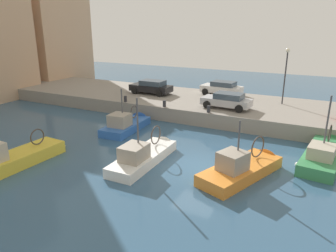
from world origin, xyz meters
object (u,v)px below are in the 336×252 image
Objects in this scene: parked_car_black at (151,87)px; mooring_bollard_south at (209,109)px; fishing_boat_green at (323,158)px; fishing_boat_yellow at (20,162)px; parked_car_silver at (227,100)px; mooring_bollard_mid at (164,104)px; quay_streetlamp at (286,67)px; mooring_bollard_north at (125,99)px; fishing_boat_blue at (128,127)px; parked_car_white at (222,88)px; fishing_boat_white at (146,158)px; fishing_boat_orange at (244,172)px.

mooring_bollard_south is at bearing -118.58° from parked_car_black.
parked_car_black is at bearing 66.33° from fishing_boat_green.
parked_car_silver is (13.89, -8.42, 1.76)m from fishing_boat_yellow.
fishing_boat_yellow is 12.57× the size of mooring_bollard_mid.
fishing_boat_yellow is 1.62× the size of parked_car_black.
quay_streetlamp is (3.71, -3.95, 2.57)m from parked_car_silver.
quay_streetlamp is at bearing -46.80° from parked_car_silver.
fishing_boat_yellow reaches higher than mooring_bollard_north.
quay_streetlamp reaches higher than mooring_bollard_north.
quay_streetlamp is (5.65, -4.85, 2.98)m from mooring_bollard_south.
fishing_boat_yellow is 14.18m from mooring_bollard_south.
mooring_bollard_north is at bearing 36.65° from fishing_boat_blue.
mooring_bollard_mid is at bearing -16.36° from fishing_boat_yellow.
fishing_boat_blue is 1.37× the size of parked_car_white.
fishing_boat_blue reaches higher than parked_car_black.
parked_car_silver is 7.55× the size of mooring_bollard_north.
mooring_bollard_north is at bearing 79.88° from fishing_boat_green.
mooring_bollard_north is (0.00, 4.00, 0.00)m from mooring_bollard_mid.
mooring_bollard_mid is at bearing 122.55° from quay_streetlamp.
fishing_boat_white reaches higher than parked_car_black.
fishing_boat_green is 13.97m from parked_car_white.
parked_car_black is at bearing 28.27° from fishing_boat_white.
parked_car_silver is at bearing -68.38° from mooring_bollard_mid.
parked_car_black is (12.24, 6.58, 1.76)m from fishing_boat_white.
parked_car_silver is 7.55× the size of mooring_bollard_south.
fishing_boat_green is 12.89× the size of mooring_bollard_mid.
parked_car_white is at bearing 0.16° from fishing_boat_white.
fishing_boat_yellow reaches higher than fishing_boat_orange.
fishing_boat_orange reaches higher than parked_car_black.
parked_car_black is 7.74× the size of mooring_bollard_north.
parked_car_white is at bearing 22.57° from fishing_boat_orange.
mooring_bollard_south and mooring_bollard_mid have the same top height.
fishing_boat_white is at bearing -136.68° from fishing_boat_blue.
mooring_bollard_south is 1.00× the size of mooring_bollard_north.
fishing_boat_blue is at bearing -164.01° from parked_car_black.
fishing_boat_yellow is (-8.56, 2.03, -0.02)m from fishing_boat_blue.
parked_car_white is (14.10, 5.86, 1.76)m from fishing_boat_orange.
fishing_boat_yellow reaches higher than fishing_boat_blue.
fishing_boat_orange is (-3.82, -10.24, -0.01)m from fishing_boat_blue.
fishing_boat_yellow is 21.94m from quay_streetlamp.
parked_car_black is at bearing 61.42° from mooring_bollard_south.
quay_streetlamp reaches higher than parked_car_silver.
fishing_boat_yellow is 18.47m from fishing_boat_green.
mooring_bollard_south is (-1.94, 0.91, -0.41)m from parked_car_silver.
fishing_boat_green is 1.67× the size of parked_car_black.
fishing_boat_white reaches higher than fishing_boat_yellow.
fishing_boat_blue is 10.25× the size of mooring_bollard_south.
mooring_bollard_south is 0.11× the size of quay_streetlamp.
fishing_boat_white is 1.33× the size of quay_streetlamp.
parked_car_black is 7.74× the size of mooring_bollard_mid.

